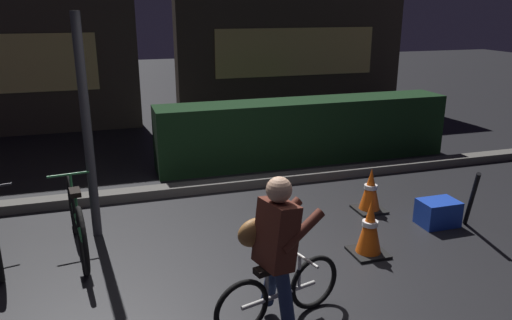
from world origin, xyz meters
TOP-DOWN VIEW (x-y plane):
  - ground_plane at (0.00, 0.00)m, footprint 40.00×40.00m
  - sidewalk_curb at (0.00, 2.20)m, footprint 12.00×0.24m
  - hedge_row at (1.80, 3.10)m, footprint 4.80×0.70m
  - storefront_right at (3.16, 7.20)m, footprint 5.60×0.54m
  - street_post at (-1.47, 1.20)m, footprint 0.10×0.10m
  - parked_bike_center_left at (-1.65, 0.86)m, footprint 0.46×1.66m
  - traffic_cone_near at (1.20, -0.10)m, footprint 0.36×0.36m
  - traffic_cone_far at (1.78, 0.90)m, footprint 0.36×0.36m
  - blue_crate at (2.32, 0.30)m, footprint 0.44×0.32m
  - cyclist at (-0.10, -0.89)m, footprint 1.16×0.50m
  - closed_umbrella at (2.55, 0.05)m, footprint 0.28×0.41m

SIDE VIEW (x-z plane):
  - ground_plane at x=0.00m, z-range 0.00..0.00m
  - sidewalk_curb at x=0.00m, z-range 0.00..0.12m
  - blue_crate at x=2.32m, z-range 0.00..0.30m
  - traffic_cone_far at x=1.78m, z-range -0.01..0.54m
  - traffic_cone_near at x=1.20m, z-range -0.01..0.59m
  - parked_bike_center_left at x=-1.65m, z-range -0.04..0.73m
  - closed_umbrella at x=2.55m, z-range 0.00..0.77m
  - hedge_row at x=1.80m, z-range 0.00..1.01m
  - cyclist at x=-0.10m, z-range 0.01..1.25m
  - street_post at x=-1.47m, z-range 0.00..2.41m
  - storefront_right at x=3.16m, z-range -0.01..4.44m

